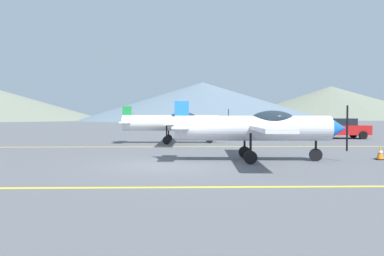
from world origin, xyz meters
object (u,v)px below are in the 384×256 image
object	(u,v)px
airplane_mid	(175,122)
car_sedan	(340,128)
traffic_cone_front	(380,153)
airplane_near	(259,127)

from	to	relation	value
airplane_mid	car_sedan	xyz separation A→B (m)	(13.17, 4.52, -0.56)
airplane_mid	car_sedan	distance (m)	13.94
traffic_cone_front	airplane_mid	bearing A→B (deg)	133.16
airplane_near	car_sedan	size ratio (longest dim) A/B	1.91
airplane_near	traffic_cone_front	world-z (taller)	airplane_near
car_sedan	traffic_cone_front	xyz separation A→B (m)	(-4.20, -14.09, -0.56)
airplane_mid	traffic_cone_front	world-z (taller)	airplane_mid
car_sedan	airplane_mid	bearing A→B (deg)	-161.06
airplane_mid	car_sedan	size ratio (longest dim) A/B	1.91
airplane_near	airplane_mid	distance (m)	10.55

